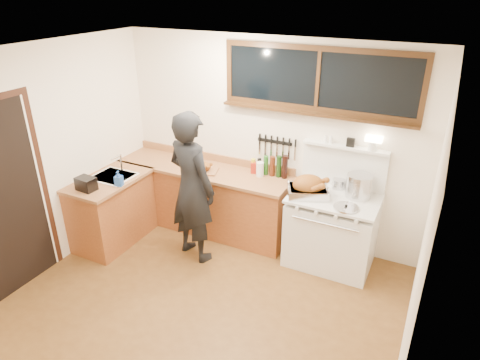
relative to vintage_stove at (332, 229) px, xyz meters
The scene contains 20 objects.
ground_plane 1.79m from the vintage_stove, 125.36° to the right, with size 4.00×3.50×0.02m, color brown.
room_shell 2.10m from the vintage_stove, 125.36° to the right, with size 4.10×3.60×2.65m.
counter_back 1.80m from the vintage_stove, behind, with size 2.44×0.64×1.00m.
counter_left 2.81m from the vintage_stove, 163.78° to the right, with size 0.64×1.09×0.90m.
sink_unit 2.80m from the vintage_stove, 165.18° to the right, with size 0.50×0.45×0.37m.
vintage_stove is the anchor object (origin of this frame).
back_window 1.67m from the vintage_stove, 142.46° to the left, with size 2.32×0.13×0.77m.
left_doorway 3.63m from the vintage_stove, 146.76° to the right, with size 0.02×1.04×2.17m.
knife_strip 1.26m from the vintage_stove, 160.09° to the left, with size 0.52×0.03×0.28m.
man 1.74m from the vintage_stove, 159.03° to the right, with size 0.78×0.63×1.88m.
soap_bottle 2.64m from the vintage_stove, 160.13° to the right, with size 0.10×0.11×0.19m.
toaster 2.98m from the vintage_stove, 157.13° to the right, with size 0.24×0.18×0.16m.
cutting_board 1.79m from the vintage_stove, behind, with size 0.42×0.36×0.13m.
roast_turkey 0.62m from the vintage_stove, 159.99° to the right, with size 0.56×0.50×0.25m.
stockpot 0.63m from the vintage_stove, 26.49° to the left, with size 0.30×0.30×0.27m.
saucepan 0.55m from the vintage_stove, 95.93° to the left, with size 0.20×0.29×0.12m.
pot_lid 0.53m from the vintage_stove, 51.84° to the right, with size 0.29×0.29×0.04m.
coffee_tin 1.24m from the vintage_stove, behind, with size 0.11×0.10×0.14m.
pitcher 1.15m from the vintage_stove, behind, with size 0.12×0.12×0.18m.
bottle_cluster 1.06m from the vintage_stove, 165.98° to the left, with size 0.50×0.07×0.30m.
Camera 1 is at (1.96, -3.01, 3.18)m, focal length 32.00 mm.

